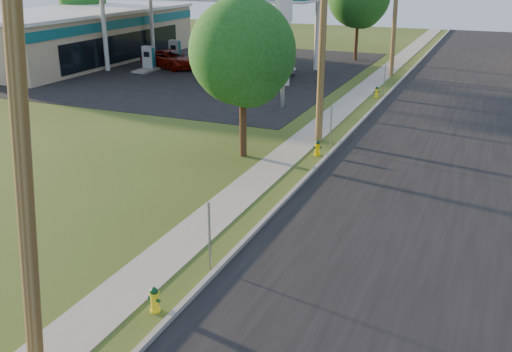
{
  "coord_description": "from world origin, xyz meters",
  "views": [
    {
      "loc": [
        6.84,
        -8.06,
        7.93
      ],
      "look_at": [
        0.0,
        8.0,
        1.4
      ],
      "focal_mm": 40.0,
      "sensor_mm": 36.0,
      "label": 1
    }
  ],
  "objects_px": {
    "car_red": "(171,59)",
    "fuel_pump_sw": "(175,54)",
    "utility_pole_far": "(395,10)",
    "hydrant_far": "(377,92)",
    "utility_pole_mid": "(323,34)",
    "price_pylon": "(284,12)",
    "fuel_pump_ne": "(254,69)",
    "hydrant_mid": "(317,148)",
    "hydrant_near": "(154,299)",
    "car_silver": "(265,64)",
    "tree_back": "(83,2)",
    "fuel_pump_se": "(274,61)",
    "utility_pole_near": "(22,155)",
    "fuel_pump_nw": "(149,61)",
    "tree_verge": "(244,56)"
  },
  "relations": [
    {
      "from": "utility_pole_mid",
      "to": "price_pylon",
      "type": "xyz_separation_m",
      "value": [
        -3.9,
        5.5,
        0.48
      ]
    },
    {
      "from": "utility_pole_mid",
      "to": "fuel_pump_sw",
      "type": "relative_size",
      "value": 3.06
    },
    {
      "from": "fuel_pump_sw",
      "to": "hydrant_near",
      "type": "distance_m",
      "value": 37.08
    },
    {
      "from": "hydrant_mid",
      "to": "hydrant_far",
      "type": "height_order",
      "value": "hydrant_far"
    },
    {
      "from": "utility_pole_near",
      "to": "hydrant_mid",
      "type": "height_order",
      "value": "utility_pole_near"
    },
    {
      "from": "tree_back",
      "to": "hydrant_far",
      "type": "height_order",
      "value": "tree_back"
    },
    {
      "from": "hydrant_near",
      "to": "tree_back",
      "type": "bearing_deg",
      "value": 130.43
    },
    {
      "from": "hydrant_mid",
      "to": "fuel_pump_sw",
      "type": "bearing_deg",
      "value": 134.06
    },
    {
      "from": "fuel_pump_ne",
      "to": "hydrant_far",
      "type": "xyz_separation_m",
      "value": [
        9.48,
        -2.6,
        -0.37
      ]
    },
    {
      "from": "fuel_pump_sw",
      "to": "price_pylon",
      "type": "xyz_separation_m",
      "value": [
        14.0,
        -11.5,
        4.71
      ]
    },
    {
      "from": "fuel_pump_sw",
      "to": "utility_pole_near",
      "type": "bearing_deg",
      "value": -62.91
    },
    {
      "from": "hydrant_near",
      "to": "hydrant_far",
      "type": "height_order",
      "value": "hydrant_far"
    },
    {
      "from": "hydrant_far",
      "to": "hydrant_mid",
      "type": "bearing_deg",
      "value": -89.96
    },
    {
      "from": "tree_back",
      "to": "utility_pole_far",
      "type": "bearing_deg",
      "value": -6.89
    },
    {
      "from": "fuel_pump_se",
      "to": "price_pylon",
      "type": "relative_size",
      "value": 0.47
    },
    {
      "from": "hydrant_mid",
      "to": "car_silver",
      "type": "bearing_deg",
      "value": 118.99
    },
    {
      "from": "car_silver",
      "to": "car_red",
      "type": "bearing_deg",
      "value": 70.84
    },
    {
      "from": "fuel_pump_nw",
      "to": "tree_verge",
      "type": "height_order",
      "value": "tree_verge"
    },
    {
      "from": "utility_pole_near",
      "to": "fuel_pump_nw",
      "type": "relative_size",
      "value": 2.96
    },
    {
      "from": "fuel_pump_sw",
      "to": "car_silver",
      "type": "bearing_deg",
      "value": -13.38
    },
    {
      "from": "fuel_pump_ne",
      "to": "car_red",
      "type": "xyz_separation_m",
      "value": [
        -8.02,
        1.63,
        -0.0
      ]
    },
    {
      "from": "utility_pole_near",
      "to": "hydrant_far",
      "type": "distance_m",
      "value": 28.76
    },
    {
      "from": "utility_pole_far",
      "to": "fuel_pump_sw",
      "type": "distance_m",
      "value": 18.39
    },
    {
      "from": "fuel_pump_nw",
      "to": "price_pylon",
      "type": "distance_m",
      "value": 16.57
    },
    {
      "from": "utility_pole_mid",
      "to": "hydrant_mid",
      "type": "distance_m",
      "value": 5.1
    },
    {
      "from": "fuel_pump_ne",
      "to": "hydrant_near",
      "type": "distance_m",
      "value": 29.71
    },
    {
      "from": "car_red",
      "to": "fuel_pump_sw",
      "type": "bearing_deg",
      "value": 39.45
    },
    {
      "from": "utility_pole_mid",
      "to": "utility_pole_far",
      "type": "bearing_deg",
      "value": 90.0
    },
    {
      "from": "price_pylon",
      "to": "tree_back",
      "type": "relative_size",
      "value": 1.0
    },
    {
      "from": "utility_pole_far",
      "to": "fuel_pump_sw",
      "type": "relative_size",
      "value": 2.97
    },
    {
      "from": "car_silver",
      "to": "tree_back",
      "type": "bearing_deg",
      "value": 52.04
    },
    {
      "from": "fuel_pump_nw",
      "to": "hydrant_mid",
      "type": "bearing_deg",
      "value": -39.25
    },
    {
      "from": "fuel_pump_ne",
      "to": "car_silver",
      "type": "bearing_deg",
      "value": 86.85
    },
    {
      "from": "fuel_pump_sw",
      "to": "price_pylon",
      "type": "relative_size",
      "value": 0.47
    },
    {
      "from": "utility_pole_far",
      "to": "car_red",
      "type": "distance_m",
      "value": 17.73
    },
    {
      "from": "price_pylon",
      "to": "fuel_pump_se",
      "type": "bearing_deg",
      "value": 113.5
    },
    {
      "from": "fuel_pump_ne",
      "to": "car_red",
      "type": "bearing_deg",
      "value": 168.52
    },
    {
      "from": "tree_back",
      "to": "car_silver",
      "type": "distance_m",
      "value": 23.4
    },
    {
      "from": "utility_pole_near",
      "to": "hydrant_near",
      "type": "bearing_deg",
      "value": 78.87
    },
    {
      "from": "fuel_pump_se",
      "to": "car_red",
      "type": "height_order",
      "value": "fuel_pump_se"
    },
    {
      "from": "utility_pole_mid",
      "to": "hydrant_mid",
      "type": "bearing_deg",
      "value": -74.39
    },
    {
      "from": "car_red",
      "to": "price_pylon",
      "type": "bearing_deg",
      "value": -108.07
    },
    {
      "from": "utility_pole_mid",
      "to": "tree_verge",
      "type": "distance_m",
      "value": 4.22
    },
    {
      "from": "hydrant_mid",
      "to": "car_silver",
      "type": "distance_m",
      "value": 19.37
    },
    {
      "from": "utility_pole_far",
      "to": "hydrant_far",
      "type": "xyz_separation_m",
      "value": [
        0.58,
        -7.6,
        -4.45
      ]
    },
    {
      "from": "hydrant_far",
      "to": "car_red",
      "type": "relative_size",
      "value": 0.14
    },
    {
      "from": "car_red",
      "to": "utility_pole_far",
      "type": "bearing_deg",
      "value": -61.76
    },
    {
      "from": "utility_pole_near",
      "to": "utility_pole_far",
      "type": "relative_size",
      "value": 1.0
    },
    {
      "from": "fuel_pump_nw",
      "to": "price_pylon",
      "type": "height_order",
      "value": "price_pylon"
    },
    {
      "from": "utility_pole_mid",
      "to": "fuel_pump_sw",
      "type": "distance_m",
      "value": 25.05
    }
  ]
}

